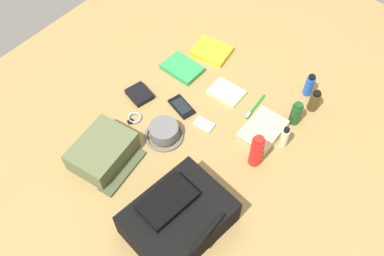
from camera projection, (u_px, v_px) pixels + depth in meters
name	position (u px, v px, depth m)	size (l,w,h in m)	color
ground_plane	(192.00, 135.00, 1.78)	(2.64, 2.02, 0.02)	olive
backpack	(178.00, 218.00, 1.48)	(0.39, 0.32, 0.16)	black
toiletry_pouch	(103.00, 152.00, 1.66)	(0.27, 0.26, 0.09)	#56603D
bucket_hat	(164.00, 132.00, 1.74)	(0.16, 0.16, 0.07)	#606060
deodorant_spray	(309.00, 85.00, 1.86)	(0.04, 0.04, 0.12)	blue
cologne_bottle	(314.00, 101.00, 1.81)	(0.04, 0.04, 0.11)	#473319
shampoo_bottle	(296.00, 113.00, 1.77)	(0.05, 0.05, 0.11)	#19471E
lotion_bottle	(284.00, 138.00, 1.69)	(0.03, 0.03, 0.11)	beige
sunscreen_spray	(257.00, 151.00, 1.63)	(0.05, 0.05, 0.16)	red
paperback_novel	(212.00, 51.00, 2.04)	(0.17, 0.19, 0.03)	yellow
travel_guidebook	(182.00, 68.00, 1.98)	(0.13, 0.18, 0.03)	#2D934C
cell_phone	(182.00, 107.00, 1.85)	(0.10, 0.14, 0.01)	black
media_player	(204.00, 124.00, 1.79)	(0.06, 0.09, 0.01)	#B7B7BC
wristwatch	(134.00, 118.00, 1.81)	(0.07, 0.06, 0.01)	#99999E
toothbrush	(254.00, 108.00, 1.84)	(0.16, 0.02, 0.02)	#198C33
wallet	(140.00, 94.00, 1.88)	(0.09, 0.11, 0.02)	black
notepad	(226.00, 92.00, 1.89)	(0.11, 0.15, 0.02)	beige
folded_towel	(263.00, 130.00, 1.76)	(0.20, 0.14, 0.04)	#C6B289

